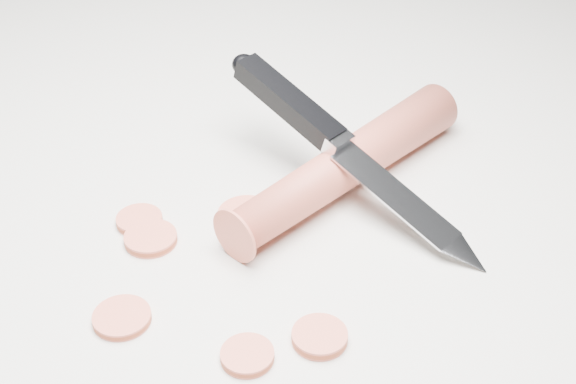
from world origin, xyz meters
The scene contains 9 objects.
ground centered at (0.00, 0.00, 0.00)m, with size 2.40×2.40×0.00m, color silver.
carrot centered at (0.00, 0.08, 0.02)m, with size 0.03×0.03×0.23m, color #C14A38.
carrot_slice_0 centered at (0.06, -0.06, 0.00)m, with size 0.03×0.03×0.01m, color #DE5C44.
carrot_slice_1 centered at (-0.05, -0.11, 0.00)m, with size 0.04×0.04×0.01m, color #DE5C44.
carrot_slice_2 centered at (0.03, -0.10, 0.00)m, with size 0.03×0.03×0.01m, color #DE5C44.
carrot_slice_3 centered at (-0.10, -0.04, 0.00)m, with size 0.03×0.03×0.01m, color #DE5C44.
carrot_slice_4 centered at (-0.08, -0.05, 0.00)m, with size 0.04×0.04×0.01m, color #DE5C44.
carrot_slice_5 centered at (-0.04, 0.01, 0.00)m, with size 0.04×0.04×0.01m, color #DE5C44.
kitchen_knife centered at (0.01, 0.07, 0.04)m, with size 0.24×0.07×0.08m, color silver, non-canonical shape.
Camera 1 is at (0.21, -0.35, 0.35)m, focal length 50.00 mm.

